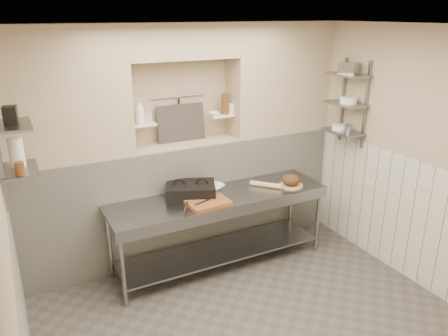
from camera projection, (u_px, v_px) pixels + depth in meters
floor at (258, 331)px, 4.28m from camera, size 4.00×3.90×0.10m
ceiling at (267, 19)px, 3.30m from camera, size 4.00×3.90×0.10m
wall_left at (0, 251)px, 2.90m from camera, size 0.10×3.90×2.80m
wall_right at (424, 161)px, 4.67m from camera, size 0.10×3.90×2.80m
wall_back at (177, 139)px, 5.46m from camera, size 4.00×0.10×2.80m
backwall_lower at (186, 198)px, 5.49m from camera, size 4.00×0.40×1.40m
alcove_sill at (185, 143)px, 5.25m from camera, size 1.30×0.40×0.02m
backwall_pillar_left at (62, 95)px, 4.45m from camera, size 1.35×0.40×1.40m
backwall_pillar_right at (279, 78)px, 5.59m from camera, size 1.35×0.40×1.40m
backwall_header at (182, 41)px, 4.85m from camera, size 1.30×0.40×0.40m
wainscot_left at (26, 333)px, 3.17m from camera, size 0.02×3.90×1.40m
wainscot_right at (411, 221)px, 4.88m from camera, size 0.02×3.90×1.40m
alcove_shelf_left at (143, 125)px, 4.94m from camera, size 0.28×0.16×0.02m
alcove_shelf_right at (222, 116)px, 5.37m from camera, size 0.28×0.16×0.02m
utensil_rail at (178, 97)px, 5.21m from camera, size 0.70×0.02×0.02m
hanging_steel at (179, 111)px, 5.25m from camera, size 0.02×0.02×0.30m
splash_panel at (181, 123)px, 5.26m from camera, size 0.60×0.08×0.45m
wall_shelf_left_lower at (19, 170)px, 3.81m from camera, size 0.30×0.50×0.02m
wall_shelf_left_upper at (12, 125)px, 3.67m from camera, size 0.30×0.50×0.03m
shelf_rail_right_a at (343, 100)px, 5.54m from camera, size 0.03×0.03×1.05m
shelf_rail_right_b at (366, 106)px, 5.20m from camera, size 0.03×0.03×1.05m
wall_shelf_right_lower at (343, 131)px, 5.43m from camera, size 0.30×0.50×0.02m
wall_shelf_right_mid at (346, 104)px, 5.31m from camera, size 0.30×0.50×0.02m
wall_shelf_right_upper at (348, 75)px, 5.19m from camera, size 0.30×0.50×0.03m
prep_table at (220, 216)px, 5.12m from camera, size 2.60×0.70×0.90m
panini_press at (191, 190)px, 5.00m from camera, size 0.66×0.58×0.15m
cutting_board at (208, 203)px, 4.80m from camera, size 0.47×0.34×0.04m
knife_blade at (203, 202)px, 4.76m from camera, size 0.23×0.10×0.01m
tongs at (186, 207)px, 4.61m from camera, size 0.14×0.22×0.02m
mixing_bowl at (214, 187)px, 5.22m from camera, size 0.31×0.31×0.06m
rolling_pin at (266, 185)px, 5.28m from camera, size 0.31×0.33×0.06m
bread_board at (291, 185)px, 5.32m from camera, size 0.29×0.29×0.02m
bread_loaf at (291, 180)px, 5.29m from camera, size 0.22×0.22×0.13m
bottle_soap at (140, 112)px, 4.86m from camera, size 0.12×0.12×0.28m
jar_alcove at (147, 117)px, 4.96m from camera, size 0.09×0.09×0.13m
bowl_alcove at (214, 114)px, 5.31m from camera, size 0.16×0.16×0.04m
condiment_a at (224, 104)px, 5.35m from camera, size 0.07×0.07×0.25m
condiment_b at (226, 104)px, 5.34m from camera, size 0.07×0.07×0.26m
condiment_c at (231, 108)px, 5.40m from camera, size 0.07×0.07×0.13m
jug_left at (16, 152)px, 3.84m from camera, size 0.13×0.13×0.26m
jar_left at (20, 169)px, 3.63m from camera, size 0.08×0.08×0.12m
box_left_upper at (10, 115)px, 3.65m from camera, size 0.13×0.13×0.15m
bowl_right at (339, 127)px, 5.48m from camera, size 0.19×0.19×0.06m
canister_right at (349, 129)px, 5.33m from camera, size 0.09×0.09×0.09m
bowl_right_mid at (348, 100)px, 5.26m from camera, size 0.21×0.21×0.08m
basket_right at (349, 68)px, 5.17m from camera, size 0.23×0.25×0.13m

